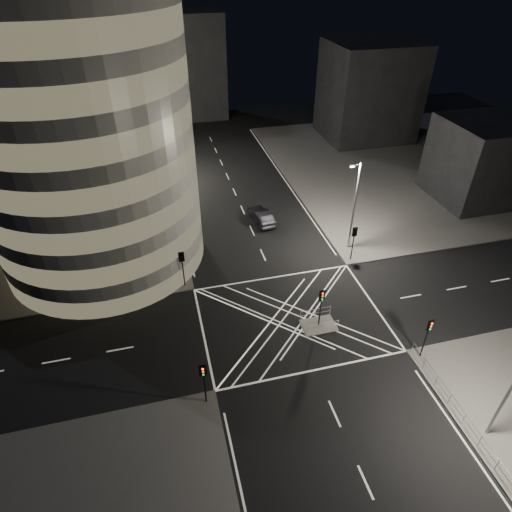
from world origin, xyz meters
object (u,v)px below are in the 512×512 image
object	(u,v)px
street_lamp_left_far	(156,146)
street_lamp_right_far	(354,204)
traffic_signal_nl	(204,377)
traffic_signal_fr	(354,237)
traffic_signal_nr	(428,332)
traffic_signal_island	(321,301)
street_lamp_left_near	(167,212)
sedan	(261,216)
central_island	(318,325)
traffic_signal_fl	(182,263)

from	to	relation	value
street_lamp_left_far	street_lamp_right_far	size ratio (longest dim) A/B	1.00
traffic_signal_nl	traffic_signal_fr	xyz separation A→B (m)	(17.60, 13.60, 0.00)
street_lamp_right_far	traffic_signal_nr	bearing A→B (deg)	-92.30
traffic_signal_nl	traffic_signal_nr	bearing A→B (deg)	0.00
traffic_signal_island	street_lamp_left_near	world-z (taller)	street_lamp_left_near
sedan	traffic_signal_fr	bearing A→B (deg)	117.60
traffic_signal_nl	sedan	bearing A→B (deg)	66.25
central_island	traffic_signal_island	bearing A→B (deg)	0.00
traffic_signal_fr	street_lamp_right_far	world-z (taller)	street_lamp_right_far
central_island	street_lamp_left_near	distance (m)	18.52
traffic_signal_fl	traffic_signal_nr	distance (m)	22.24
sedan	street_lamp_left_near	bearing A→B (deg)	13.79
central_island	traffic_signal_nr	xyz separation A→B (m)	(6.80, -5.30, 2.84)
traffic_signal_island	sedan	size ratio (longest dim) A/B	0.79
street_lamp_right_far	traffic_signal_fl	bearing A→B (deg)	-173.12
traffic_signal_island	street_lamp_left_near	distance (m)	17.89
traffic_signal_nl	traffic_signal_fr	bearing A→B (deg)	37.69
traffic_signal_nl	street_lamp_left_near	bearing A→B (deg)	91.94
traffic_signal_fl	traffic_signal_fr	world-z (taller)	same
traffic_signal_fr	street_lamp_left_far	bearing A→B (deg)	128.17
street_lamp_left_far	sedan	distance (m)	17.92
central_island	traffic_signal_nl	world-z (taller)	traffic_signal_nl
traffic_signal_island	street_lamp_left_far	xyz separation A→B (m)	(-11.44, 31.50, 2.63)
central_island	street_lamp_left_near	world-z (taller)	street_lamp_left_near
traffic_signal_nr	sedan	xyz separation A→B (m)	(-7.30, 23.41, -2.08)
sedan	traffic_signal_nr	bearing A→B (deg)	98.26
traffic_signal_fr	street_lamp_right_far	distance (m)	3.48
traffic_signal_island	street_lamp_left_near	bearing A→B (deg)	130.27
traffic_signal_fl	street_lamp_left_far	distance (m)	23.36
traffic_signal_nl	traffic_signal_island	distance (m)	12.03
traffic_signal_nr	street_lamp_left_far	distance (m)	41.15
traffic_signal_island	central_island	bearing A→B (deg)	0.00
traffic_signal_fr	sedan	size ratio (longest dim) A/B	0.79
traffic_signal_nr	traffic_signal_island	world-z (taller)	same
central_island	traffic_signal_nr	world-z (taller)	traffic_signal_nr
central_island	traffic_signal_island	world-z (taller)	traffic_signal_island
traffic_signal_nr	street_lamp_left_near	bearing A→B (deg)	134.13
central_island	traffic_signal_nl	xyz separation A→B (m)	(-10.80, -5.30, 2.84)
traffic_signal_fr	traffic_signal_nl	bearing A→B (deg)	-142.31
central_island	street_lamp_right_far	bearing A→B (deg)	54.70
traffic_signal_nr	street_lamp_right_far	xyz separation A→B (m)	(0.64, 15.80, 2.63)
traffic_signal_fl	street_lamp_left_near	distance (m)	5.86
traffic_signal_fl	street_lamp_left_far	bearing A→B (deg)	91.57
traffic_signal_fr	traffic_signal_fl	bearing A→B (deg)	180.00
traffic_signal_nl	street_lamp_left_near	size ratio (longest dim) A/B	0.40
traffic_signal_fr	traffic_signal_island	size ratio (longest dim) A/B	1.00
street_lamp_left_near	street_lamp_left_far	size ratio (longest dim) A/B	1.00
central_island	street_lamp_left_far	bearing A→B (deg)	109.95
central_island	traffic_signal_fl	xyz separation A→B (m)	(-10.80, 8.30, 2.84)
central_island	traffic_signal_nl	size ratio (longest dim) A/B	0.75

